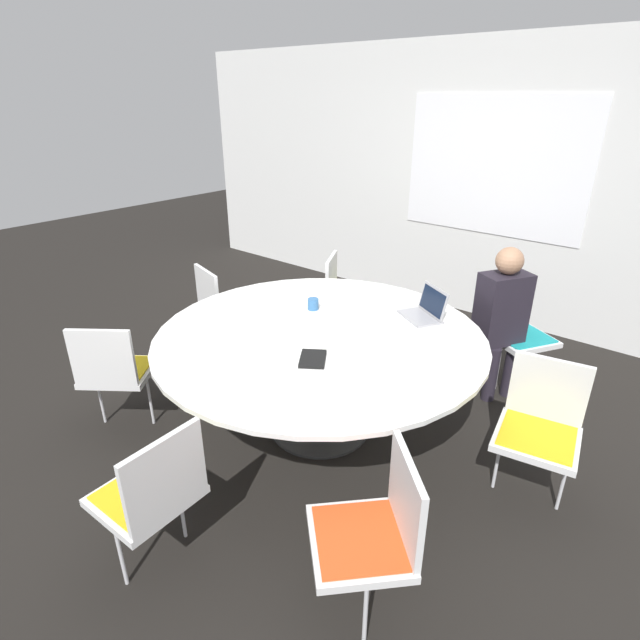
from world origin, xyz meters
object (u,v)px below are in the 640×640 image
Objects in this scene: chair_5 at (375,528)px; chair_6 at (541,422)px; person_0 at (503,312)px; coffee_cup at (313,304)px; chair_2 at (222,304)px; laptop at (426,310)px; chair_3 at (114,368)px; chair_4 at (153,490)px; chair_1 at (345,293)px; chair_0 at (517,327)px; spiral_notebook at (313,359)px.

chair_5 and chair_6 have the same top height.
person_0 is 1.43m from coffee_cup.
laptop is (1.77, 0.38, 0.31)m from chair_2.
chair_3 and chair_4 have the same top height.
chair_6 is 2.26× the size of laptop.
chair_1 is at bearing -57.96° from person_0.
chair_2 is at bearing -35.36° from person_0.
chair_2 and chair_5 have the same top height.
chair_1 and chair_3 have the same top height.
chair_3 is (-0.37, -2.11, 0.00)m from chair_1.
chair_0 is 3.28× the size of spiral_notebook.
chair_4 is 1.12m from spiral_notebook.
chair_0 is 1.00× the size of chair_3.
coffee_cup is (-1.66, -0.03, 0.29)m from chair_6.
spiral_notebook is at bearing -50.00° from coffee_cup.
chair_2 is 2.26× the size of laptop.
chair_3 is 1.00× the size of chair_4.
chair_3 and chair_5 have the same top height.
person_0 is (1.83, 2.14, 0.20)m from chair_3.
chair_1 is 1.00× the size of chair_2.
chair_4 is at bearing 70.78° from chair_5.
chair_1 is at bearing 120.55° from spiral_notebook.
chair_3 and chair_6 have the same top height.
person_0 is 1.65m from spiral_notebook.
coffee_cup is (-0.70, -0.40, -0.01)m from laptop.
chair_2 reaches higher than coffee_cup.
person_0 is at bearing -15.83° from chair_4.
chair_4 is at bearing -75.75° from coffee_cup.
person_0 is 14.46× the size of coffee_cup.
chair_3 is at bearing -37.29° from chair_1.
chair_6 is 0.71× the size of person_0.
chair_1 is 2.76m from chair_5.
person_0 reaches higher than chair_4.
chair_5 is at bearing 12.34° from chair_1.
chair_5 is at bearing 65.94° from chair_6.
chair_1 is 1.00× the size of chair_4.
person_0 reaches higher than chair_0.
laptop is 1.45× the size of spiral_notebook.
chair_3 is 1.30m from chair_4.
coffee_cup is (-1.11, -1.21, 0.29)m from chair_0.
chair_3 is (-1.88, -2.39, 0.00)m from chair_0.
chair_4 is 2.11m from chair_6.
person_0 is at bearing 88.73° from laptop.
chair_2 is 10.23× the size of coffee_cup.
chair_5 is at bearing -37.60° from chair_3.
laptop reaches higher than spiral_notebook.
chair_4 is 2.72m from person_0.
person_0 reaches higher than spiral_notebook.
chair_2 reaches higher than spiral_notebook.
chair_4 is at bearing 17.25° from person_0.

